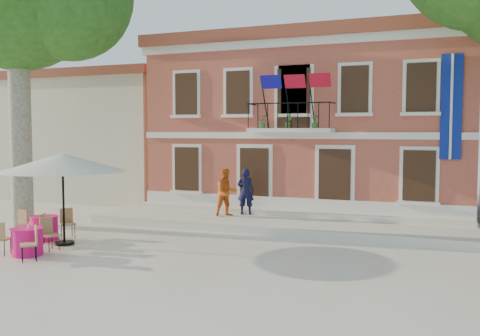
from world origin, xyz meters
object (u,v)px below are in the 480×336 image
at_px(patio_umbrella, 63,163).
at_px(pedestrian_orange, 226,192).
at_px(cafe_table_0, 44,227).
at_px(cafe_table_1, 27,240).
at_px(pedestrian_navy, 246,191).

xyz_separation_m(patio_umbrella, pedestrian_orange, (3.20, 5.17, -1.33)).
relative_size(pedestrian_orange, cafe_table_0, 0.95).
bearing_deg(patio_umbrella, cafe_table_1, -89.60).
height_order(pedestrian_navy, pedestrian_orange, pedestrian_orange).
height_order(patio_umbrella, pedestrian_orange, patio_umbrella).
height_order(pedestrian_navy, cafe_table_1, pedestrian_navy).
xyz_separation_m(patio_umbrella, pedestrian_navy, (3.73, 5.79, -1.33)).
height_order(patio_umbrella, cafe_table_0, patio_umbrella).
relative_size(pedestrian_navy, cafe_table_1, 0.96).
xyz_separation_m(patio_umbrella, cafe_table_1, (0.01, -1.54, -2.08)).
bearing_deg(cafe_table_0, patio_umbrella, -15.36).
bearing_deg(cafe_table_0, pedestrian_orange, 49.23).
height_order(pedestrian_orange, cafe_table_0, pedestrian_orange).
distance_m(patio_umbrella, cafe_table_1, 2.59).
distance_m(pedestrian_orange, cafe_table_0, 6.51).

